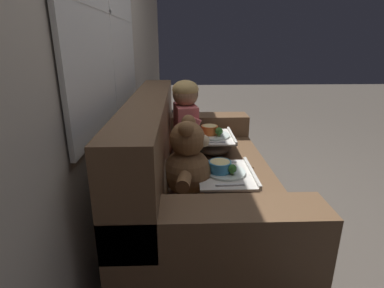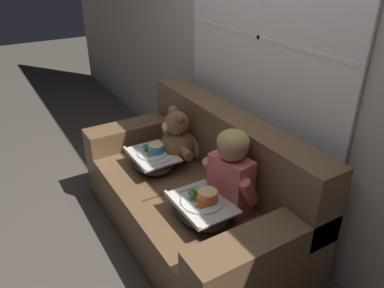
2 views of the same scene
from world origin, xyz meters
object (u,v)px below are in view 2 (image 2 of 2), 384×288
throw_pillow_behind_child (251,178)px  lap_tray_child (202,208)px  teddy_bear (176,140)px  lap_tray_teddy (153,160)px  child_figure (231,167)px  couch (196,194)px  throw_pillow_behind_teddy (195,137)px

throw_pillow_behind_child → lap_tray_child: throw_pillow_behind_child is taller
throw_pillow_behind_child → lap_tray_child: 0.37m
teddy_bear → lap_tray_teddy: bearing=-89.9°
child_figure → throw_pillow_behind_child: bearing=90.1°
throw_pillow_behind_child → lap_tray_teddy: 0.77m
couch → lap_tray_teddy: size_ratio=4.66×
child_figure → lap_tray_teddy: bearing=-163.1°
couch → lap_tray_child: couch is taller
couch → throw_pillow_behind_teddy: (-0.33, 0.20, 0.25)m
teddy_bear → lap_tray_teddy: (0.00, -0.20, -0.11)m
child_figure → teddy_bear: child_figure is taller
throw_pillow_behind_child → teddy_bear: size_ratio=0.76×
couch → child_figure: size_ratio=3.34×
throw_pillow_behind_teddy → teddy_bear: bearing=-90.3°
throw_pillow_behind_child → lap_tray_teddy: bearing=-151.5°
lap_tray_child → throw_pillow_behind_child: bearing=90.1°
lap_tray_child → child_figure: bearing=90.1°
throw_pillow_behind_teddy → lap_tray_teddy: size_ratio=0.90×
throw_pillow_behind_child → throw_pillow_behind_teddy: size_ratio=1.02×
teddy_bear → lap_tray_child: size_ratio=1.16×
throw_pillow_behind_child → lap_tray_teddy: size_ratio=0.92×
throw_pillow_behind_teddy → lap_tray_teddy: (-0.00, -0.36, -0.09)m
couch → throw_pillow_behind_teddy: 0.46m
couch → throw_pillow_behind_child: couch is taller
lap_tray_child → lap_tray_teddy: lap_tray_child is taller
couch → throw_pillow_behind_child: bearing=30.4°
throw_pillow_behind_child → throw_pillow_behind_teddy: throw_pillow_behind_child is taller
throw_pillow_behind_teddy → teddy_bear: teddy_bear is taller
couch → teddy_bear: bearing=174.6°
teddy_bear → lap_tray_child: (0.67, -0.20, -0.11)m
lap_tray_teddy → throw_pillow_behind_child: bearing=28.5°
throw_pillow_behind_child → throw_pillow_behind_teddy: 0.67m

